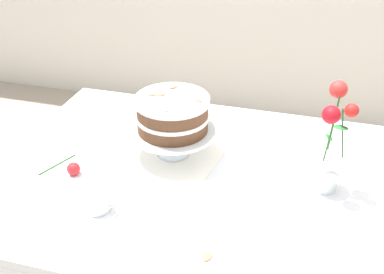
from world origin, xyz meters
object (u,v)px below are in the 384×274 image
Objects in this scene: layer_cake at (172,114)px; teacup at (97,203)px; fallen_rose at (73,169)px; dining_table at (205,201)px; cake_stand at (173,134)px; flower_vase at (331,151)px.

teacup is at bearing -108.72° from layer_cake.
dining_table is at bearing 12.25° from fallen_rose.
dining_table is 0.25m from cake_stand.
teacup is (-0.26, -0.24, 0.12)m from dining_table.
dining_table is 0.37m from teacup.
fallen_rose is (-0.79, -0.14, -0.12)m from flower_vase.
dining_table is 0.31m from layer_cake.
teacup is (-0.12, -0.35, -0.13)m from layer_cake.
cake_stand reaches higher than dining_table.
fallen_rose is (-0.42, -0.09, 0.11)m from dining_table.
layer_cake is 1.91× the size of teacup.
teacup is at bearing -137.60° from dining_table.
flower_vase reaches higher than cake_stand.
cake_stand is 0.37m from teacup.
dining_table is 0.44m from flower_vase.
teacup is 0.90× the size of fallen_rose.
cake_stand is 0.08m from layer_cake.
layer_cake reaches higher than teacup.
dining_table is 9.74× the size of fallen_rose.
flower_vase is 0.70m from teacup.
flower_vase is (0.37, 0.05, 0.23)m from dining_table.
fallen_rose is at bearing -144.07° from layer_cake.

